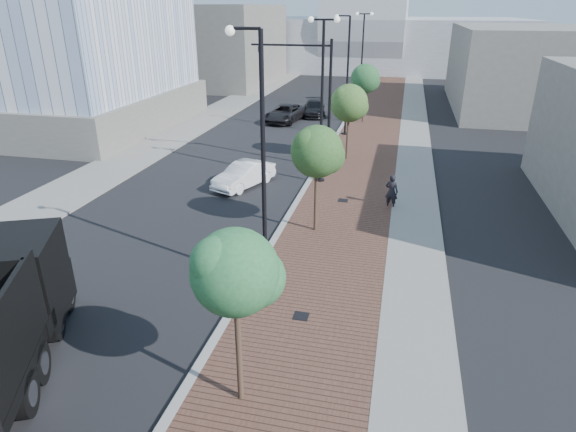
# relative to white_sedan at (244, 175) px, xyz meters

# --- Properties ---
(sidewalk) EXTENTS (7.00, 140.00, 0.12)m
(sidewalk) POSITION_rel_white_sedan_xyz_m (7.10, 19.75, -0.65)
(sidewalk) COLOR #4C2D23
(sidewalk) RESTS_ON ground
(concrete_strip) EXTENTS (2.40, 140.00, 0.13)m
(concrete_strip) POSITION_rel_white_sedan_xyz_m (9.80, 19.75, -0.64)
(concrete_strip) COLOR slate
(concrete_strip) RESTS_ON ground
(curb) EXTENTS (0.30, 140.00, 0.14)m
(curb) POSITION_rel_white_sedan_xyz_m (3.60, 19.75, -0.64)
(curb) COLOR gray
(curb) RESTS_ON ground
(west_sidewalk) EXTENTS (4.00, 140.00, 0.12)m
(west_sidewalk) POSITION_rel_white_sedan_xyz_m (-9.40, 19.75, -0.65)
(west_sidewalk) COLOR slate
(west_sidewalk) RESTS_ON ground
(white_sedan) EXTENTS (2.99, 4.55, 1.42)m
(white_sedan) POSITION_rel_white_sedan_xyz_m (0.00, 0.00, 0.00)
(white_sedan) COLOR silver
(white_sedan) RESTS_ON ground
(dark_car_mid) EXTENTS (3.31, 5.77, 1.51)m
(dark_car_mid) POSITION_rel_white_sedan_xyz_m (-1.81, 17.76, 0.05)
(dark_car_mid) COLOR black
(dark_car_mid) RESTS_ON ground
(dark_car_far) EXTENTS (2.86, 5.18, 1.42)m
(dark_car_far) POSITION_rel_white_sedan_xyz_m (0.31, 21.01, 0.00)
(dark_car_far) COLOR black
(dark_car_far) RESTS_ON ground
(pedestrian) EXTENTS (0.77, 0.61, 1.85)m
(pedestrian) POSITION_rel_white_sedan_xyz_m (8.52, -1.47, 0.21)
(pedestrian) COLOR black
(pedestrian) RESTS_ON ground
(streetlight_1) EXTENTS (1.44, 0.56, 9.21)m
(streetlight_1) POSITION_rel_white_sedan_xyz_m (4.09, -10.25, 3.63)
(streetlight_1) COLOR black
(streetlight_1) RESTS_ON ground
(streetlight_2) EXTENTS (1.72, 0.56, 9.28)m
(streetlight_2) POSITION_rel_white_sedan_xyz_m (4.20, 1.75, 4.11)
(streetlight_2) COLOR black
(streetlight_2) RESTS_ON ground
(streetlight_3) EXTENTS (1.44, 0.56, 9.21)m
(streetlight_3) POSITION_rel_white_sedan_xyz_m (4.09, 13.75, 3.63)
(streetlight_3) COLOR black
(streetlight_3) RESTS_ON ground
(streetlight_4) EXTENTS (1.72, 0.56, 9.28)m
(streetlight_4) POSITION_rel_white_sedan_xyz_m (4.20, 25.75, 4.11)
(streetlight_4) COLOR black
(streetlight_4) RESTS_ON ground
(traffic_mast) EXTENTS (5.09, 0.20, 8.00)m
(traffic_mast) POSITION_rel_white_sedan_xyz_m (3.30, 4.75, 4.27)
(traffic_mast) COLOR black
(traffic_mast) RESTS_ON ground
(tree_0) EXTENTS (2.24, 2.16, 5.04)m
(tree_0) POSITION_rel_white_sedan_xyz_m (5.25, -16.23, 3.23)
(tree_0) COLOR #382619
(tree_0) RESTS_ON ground
(tree_1) EXTENTS (2.38, 2.33, 5.05)m
(tree_1) POSITION_rel_white_sedan_xyz_m (5.25, -5.23, 3.16)
(tree_1) COLOR #382619
(tree_1) RESTS_ON ground
(tree_2) EXTENTS (2.52, 2.49, 5.14)m
(tree_2) POSITION_rel_white_sedan_xyz_m (5.25, 6.77, 3.17)
(tree_2) COLOR #382619
(tree_2) RESTS_ON ground
(tree_3) EXTENTS (2.57, 2.55, 5.20)m
(tree_3) POSITION_rel_white_sedan_xyz_m (5.25, 18.77, 3.20)
(tree_3) COLOR #382619
(tree_3) RESTS_ON ground
(tower_podium) EXTENTS (19.00, 19.00, 3.00)m
(tower_podium) POSITION_rel_white_sedan_xyz_m (-20.40, 11.75, 0.79)
(tower_podium) COLOR #64615A
(tower_podium) RESTS_ON ground
(convention_center) EXTENTS (50.00, 30.00, 50.00)m
(convention_center) POSITION_rel_white_sedan_xyz_m (1.60, 64.75, 5.30)
(convention_center) COLOR #9DA0A6
(convention_center) RESTS_ON ground
(commercial_block_nw) EXTENTS (14.00, 20.00, 10.00)m
(commercial_block_nw) POSITION_rel_white_sedan_xyz_m (-16.40, 39.75, 4.29)
(commercial_block_nw) COLOR #625F58
(commercial_block_nw) RESTS_ON ground
(commercial_block_ne) EXTENTS (12.00, 22.00, 8.00)m
(commercial_block_ne) POSITION_rel_white_sedan_xyz_m (19.60, 29.75, 3.29)
(commercial_block_ne) COLOR slate
(commercial_block_ne) RESTS_ON ground
(utility_cover_1) EXTENTS (0.50, 0.50, 0.02)m
(utility_cover_1) POSITION_rel_white_sedan_xyz_m (6.00, -12.25, -0.58)
(utility_cover_1) COLOR black
(utility_cover_1) RESTS_ON sidewalk
(utility_cover_2) EXTENTS (0.50, 0.50, 0.02)m
(utility_cover_2) POSITION_rel_white_sedan_xyz_m (6.00, -1.25, -0.58)
(utility_cover_2) COLOR black
(utility_cover_2) RESTS_ON sidewalk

